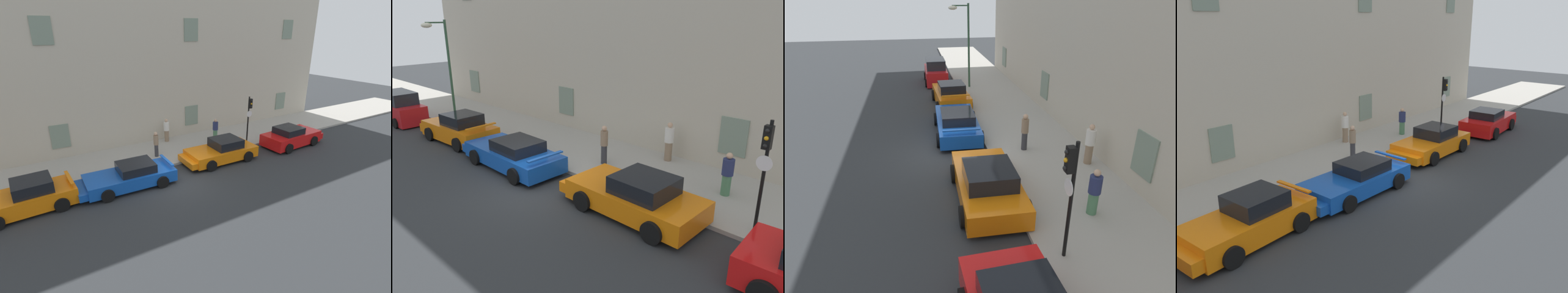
# 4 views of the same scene
# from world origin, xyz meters

# --- Properties ---
(ground_plane) EXTENTS (80.00, 80.00, 0.00)m
(ground_plane) POSITION_xyz_m (0.00, 0.00, 0.00)
(ground_plane) COLOR #2B2D30
(sidewalk) EXTENTS (60.00, 4.42, 0.14)m
(sidewalk) POSITION_xyz_m (0.00, 4.11, 0.07)
(sidewalk) COLOR #A8A399
(sidewalk) RESTS_ON ground
(building_facade) EXTENTS (35.42, 3.55, 13.40)m
(building_facade) POSITION_xyz_m (0.00, 7.85, 6.72)
(building_facade) COLOR #BCB29E
(building_facade) RESTS_ON ground
(sportscar_red_lead) EXTENTS (4.63, 2.27, 1.49)m
(sportscar_red_lead) POSITION_xyz_m (-7.18, 1.06, 0.63)
(sportscar_red_lead) COLOR orange
(sportscar_red_lead) RESTS_ON ground
(sportscar_yellow_flank) EXTENTS (5.09, 2.28, 1.28)m
(sportscar_yellow_flank) POSITION_xyz_m (-2.35, 0.84, 0.58)
(sportscar_yellow_flank) COLOR #144CB2
(sportscar_yellow_flank) RESTS_ON ground
(sportscar_white_middle) EXTENTS (4.85, 2.30, 1.41)m
(sportscar_white_middle) POSITION_xyz_m (3.75, 1.12, 0.61)
(sportscar_white_middle) COLOR orange
(sportscar_white_middle) RESTS_ON ground
(sportscar_tail_end) EXTENTS (4.75, 2.36, 1.42)m
(sportscar_tail_end) POSITION_xyz_m (9.86, 0.74, 0.63)
(sportscar_tail_end) COLOR red
(sportscar_tail_end) RESTS_ON ground
(traffic_light) EXTENTS (0.44, 0.36, 3.34)m
(traffic_light) POSITION_xyz_m (7.18, 2.46, 2.42)
(traffic_light) COLOR black
(traffic_light) RESTS_ON sidewalk
(pedestrian_admiring) EXTENTS (0.34, 0.34, 1.66)m
(pedestrian_admiring) POSITION_xyz_m (0.49, 3.50, 1.00)
(pedestrian_admiring) COLOR #333338
(pedestrian_admiring) RESTS_ON sidewalk
(pedestrian_strolling) EXTENTS (0.51, 0.51, 1.57)m
(pedestrian_strolling) POSITION_xyz_m (5.52, 4.18, 0.93)
(pedestrian_strolling) COLOR #4C7F59
(pedestrian_strolling) RESTS_ON sidewalk
(pedestrian_bystander) EXTENTS (0.55, 0.55, 1.70)m
(pedestrian_bystander) POSITION_xyz_m (2.26, 5.67, 1.00)
(pedestrian_bystander) COLOR #8C7259
(pedestrian_bystander) RESTS_ON sidewalk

